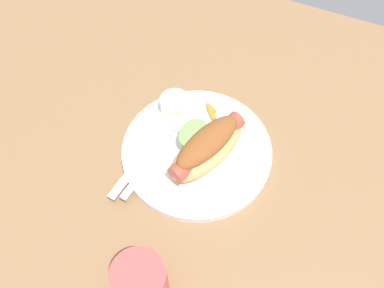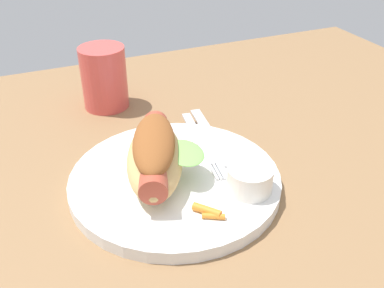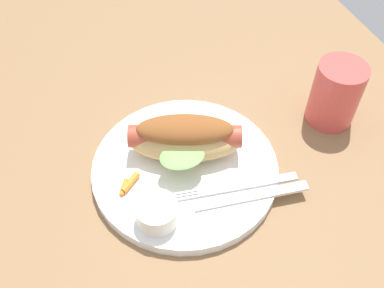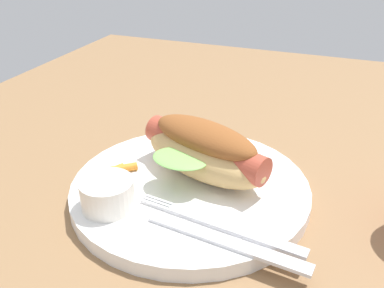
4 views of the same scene
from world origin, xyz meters
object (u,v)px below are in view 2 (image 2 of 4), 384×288
sauce_ramekin (250,179)px  fork (201,142)px  knife (211,136)px  drinking_cup (104,78)px  hot_dog (155,154)px  plate (175,180)px  carrot_garnish (209,212)px

sauce_ramekin → fork: 11.60cm
knife → drinking_cup: size_ratio=1.55×
hot_dog → sauce_ramekin: 11.43cm
plate → knife: (-7.81, -6.46, 0.98)cm
fork → carrot_garnish: carrot_garnish is taller
knife → carrot_garnish: (7.12, 14.63, 0.24)cm
carrot_garnish → drinking_cup: bearing=-84.4°
sauce_ramekin → carrot_garnish: (6.18, 2.14, -1.08)cm
fork → knife: 2.20cm
knife → carrot_garnish: bearing=-19.0°
drinking_cup → hot_dog: bearing=90.9°
plate → knife: knife is taller
hot_dog → carrot_garnish: (-2.85, 8.95, -2.75)cm
plate → carrot_garnish: size_ratio=7.56×
hot_dog → fork: hot_dog is taller
hot_dog → knife: (-9.98, -5.68, -2.98)cm
sauce_ramekin → fork: sauce_ramekin is taller
hot_dog → fork: size_ratio=1.00×
knife → carrot_garnish: size_ratio=4.54×
fork → drinking_cup: size_ratio=1.69×
sauce_ramekin → carrot_garnish: bearing=19.1°
fork → drinking_cup: drinking_cup is taller
fork → drinking_cup: 21.12cm
plate → sauce_ramekin: bearing=138.7°
plate → carrot_garnish: carrot_garnish is taller
hot_dog → carrot_garnish: hot_dog is taller
hot_dog → sauce_ramekin: hot_dog is taller
sauce_ramekin → knife: size_ratio=0.34×
hot_dog → knife: size_ratio=1.09×
hot_dog → sauce_ramekin: (-9.03, 6.80, -1.66)cm
plate → hot_dog: hot_dog is taller
knife → fork: bearing=-56.0°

